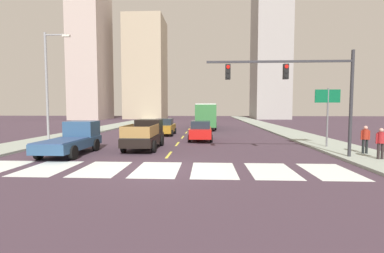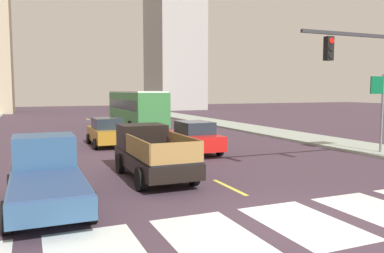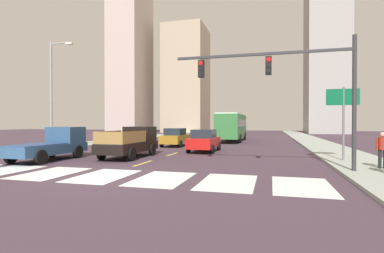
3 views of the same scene
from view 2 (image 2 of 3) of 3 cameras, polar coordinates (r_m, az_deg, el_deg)
ground_plane at (r=10.64m, az=16.05°, el=-13.42°), size 160.00×160.00×0.00m
sidewalk_right at (r=31.52m, az=11.73°, el=-0.82°), size 3.58×110.00×0.15m
crosswalk_stripe_2 at (r=9.31m, az=2.93°, el=-15.95°), size 2.01×3.36×0.01m
crosswalk_stripe_3 at (r=10.63m, az=16.05°, el=-13.40°), size 2.01×3.36×0.01m
crosswalk_stripe_4 at (r=12.38m, az=25.68°, el=-11.04°), size 2.01×3.36×0.01m
lane_dash_0 at (r=13.84m, az=5.50°, el=-8.83°), size 0.16×2.40×0.01m
lane_dash_1 at (r=18.29m, az=-1.97°, el=-5.33°), size 0.16×2.40×0.01m
lane_dash_2 at (r=22.97m, az=-6.42°, el=-3.18°), size 0.16×2.40×0.01m
lane_dash_3 at (r=27.76m, az=-9.33°, el=-1.75°), size 0.16×2.40×0.01m
lane_dash_4 at (r=32.62m, az=-11.39°, el=-0.74°), size 0.16×2.40×0.01m
lane_dash_5 at (r=37.51m, az=-12.90°, el=0.01°), size 0.16×2.40×0.01m
lane_dash_6 at (r=42.43m, az=-14.07°, el=0.58°), size 0.16×2.40×0.01m
lane_dash_7 at (r=47.36m, az=-14.99°, el=1.04°), size 0.16×2.40×0.01m
pickup_stakebed at (r=15.37m, az=-6.06°, el=-3.86°), size 2.18×5.20×1.96m
pickup_dark at (r=12.23m, az=-20.55°, el=-6.63°), size 2.18×5.20×1.96m
city_bus at (r=34.05m, az=-8.20°, el=2.85°), size 2.72×10.80×3.32m
sedan_far at (r=24.28m, az=-12.35°, el=-0.77°), size 2.02×4.40×1.72m
sedan_near_left at (r=21.00m, az=0.25°, el=-1.58°), size 2.02×4.40×1.72m
direction_sign_green at (r=22.57m, az=26.12°, el=3.89°), size 1.70×0.12×4.20m
block_mid_left at (r=72.55m, az=-2.66°, el=15.59°), size 8.23×11.42×32.68m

